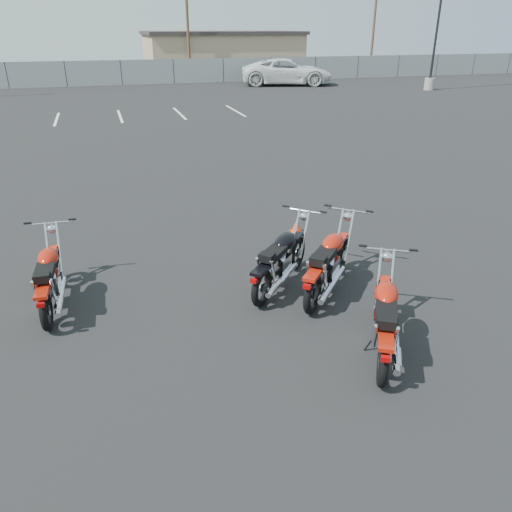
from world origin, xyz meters
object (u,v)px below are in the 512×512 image
object	(u,v)px
motorcycle_second_black	(281,260)
motorcycle_rear_red	(329,263)
motorcycle_third_red	(385,318)
motorcycle_front_red	(50,277)
white_van	(287,64)

from	to	relation	value
motorcycle_second_black	motorcycle_rear_red	distance (m)	0.81
motorcycle_second_black	motorcycle_third_red	xyz separation A→B (m)	(0.72, -2.18, 0.01)
motorcycle_second_black	motorcycle_rear_red	bearing A→B (deg)	-29.81
motorcycle_front_red	motorcycle_rear_red	size ratio (longest dim) A/B	1.08
motorcycle_third_red	motorcycle_rear_red	world-z (taller)	motorcycle_rear_red
motorcycle_second_black	motorcycle_third_red	bearing A→B (deg)	-71.76
motorcycle_second_black	motorcycle_third_red	size ratio (longest dim) A/B	0.89
motorcycle_front_red	motorcycle_rear_red	xyz separation A→B (m)	(4.42, -0.87, 0.03)
white_van	motorcycle_second_black	bearing A→B (deg)	175.93
motorcycle_front_red	motorcycle_second_black	distance (m)	3.75
motorcycle_rear_red	white_van	distance (m)	32.86
motorcycle_second_black	motorcycle_third_red	world-z (taller)	motorcycle_third_red
motorcycle_front_red	motorcycle_second_black	bearing A→B (deg)	-7.11
motorcycle_front_red	white_van	size ratio (longest dim) A/B	0.28
motorcycle_rear_red	white_van	size ratio (longest dim) A/B	0.26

